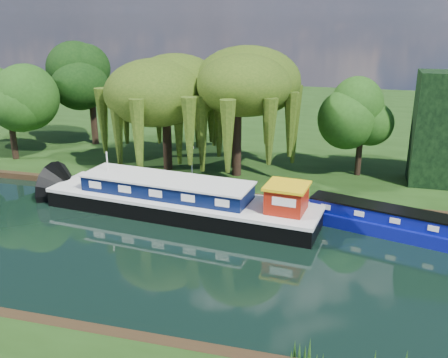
% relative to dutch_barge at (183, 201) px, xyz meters
% --- Properties ---
extents(ground, '(120.00, 120.00, 0.00)m').
position_rel_dutch_barge_xyz_m(ground, '(-1.82, -4.71, -0.93)').
color(ground, black).
extents(far_bank, '(120.00, 52.00, 0.45)m').
position_rel_dutch_barge_xyz_m(far_bank, '(-1.82, 29.29, -0.71)').
color(far_bank, black).
rests_on(far_bank, ground).
extents(dutch_barge, '(18.11, 5.88, 3.75)m').
position_rel_dutch_barge_xyz_m(dutch_barge, '(0.00, 0.00, 0.00)').
color(dutch_barge, black).
rests_on(dutch_barge, ground).
extents(narrowboat, '(11.73, 5.03, 1.70)m').
position_rel_dutch_barge_xyz_m(narrowboat, '(12.02, 0.60, -0.33)').
color(narrowboat, navy).
rests_on(narrowboat, ground).
extents(red_dinghy, '(3.36, 2.74, 0.61)m').
position_rel_dutch_barge_xyz_m(red_dinghy, '(-9.59, 2.46, -0.93)').
color(red_dinghy, maroon).
rests_on(red_dinghy, ground).
extents(willow_left, '(6.98, 6.98, 8.37)m').
position_rel_dutch_barge_xyz_m(willow_left, '(-3.89, 7.48, 5.60)').
color(willow_left, black).
rests_on(willow_left, far_bank).
extents(willow_right, '(7.10, 7.10, 8.64)m').
position_rel_dutch_barge_xyz_m(willow_right, '(1.70, 7.43, 5.83)').
color(willow_right, black).
rests_on(willow_right, far_bank).
extents(tree_far_left, '(4.70, 4.70, 7.56)m').
position_rel_dutch_barge_xyz_m(tree_far_left, '(-17.43, 6.84, 4.71)').
color(tree_far_left, black).
rests_on(tree_far_left, far_bank).
extents(tree_far_mid, '(5.21, 5.21, 8.52)m').
position_rel_dutch_barge_xyz_m(tree_far_mid, '(-13.34, 13.06, 5.40)').
color(tree_far_mid, black).
rests_on(tree_far_mid, far_bank).
extents(tree_far_right, '(3.89, 3.89, 6.37)m').
position_rel_dutch_barge_xyz_m(tree_far_right, '(10.63, 9.84, 3.92)').
color(tree_far_right, black).
rests_on(tree_far_right, far_bank).
extents(lamppost, '(0.36, 0.36, 2.56)m').
position_rel_dutch_barge_xyz_m(lamppost, '(-1.32, 5.79, 1.49)').
color(lamppost, silver).
rests_on(lamppost, far_bank).
extents(mooring_posts, '(19.16, 0.16, 1.00)m').
position_rel_dutch_barge_xyz_m(mooring_posts, '(-2.32, 3.69, 0.02)').
color(mooring_posts, silver).
rests_on(mooring_posts, far_bank).
extents(reeds_near, '(33.70, 1.50, 1.10)m').
position_rel_dutch_barge_xyz_m(reeds_near, '(5.06, -12.28, -0.38)').
color(reeds_near, '#1B4412').
rests_on(reeds_near, ground).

